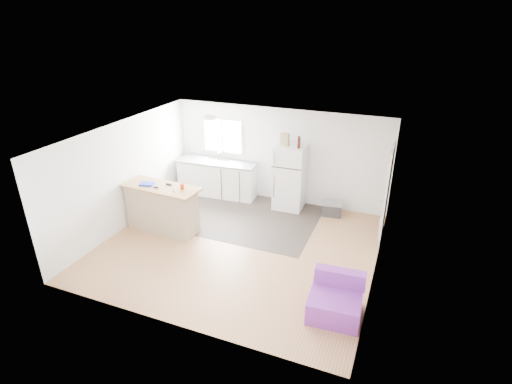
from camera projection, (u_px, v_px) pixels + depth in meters
room at (238, 194)px, 7.91m from camera, size 5.51×5.01×2.41m
vinyl_zone at (233, 214)px, 9.70m from camera, size 4.05×2.50×0.00m
window at (223, 136)px, 10.39m from camera, size 1.18×0.06×0.98m
interior_door at (387, 194)px, 8.37m from camera, size 0.11×0.92×2.10m
ceiling_fixture at (210, 117)px, 8.85m from camera, size 0.30×0.30×0.07m
kitchen_cabinets at (218, 178)px, 10.57m from camera, size 2.16×0.81×1.23m
peninsula at (162, 208)px, 8.82m from camera, size 1.77×0.78×1.07m
refrigerator at (290, 177)px, 9.75m from camera, size 0.73×0.70×1.61m
cooler at (332, 208)px, 9.59m from camera, size 0.51×0.38×0.36m
purple_seat at (336, 301)px, 6.43m from camera, size 0.88×0.83×0.68m
cleaner_jug at (177, 227)px, 8.81m from camera, size 0.18×0.14×0.35m
mop at (174, 225)px, 8.73m from camera, size 0.23×0.31×1.13m
red_cup at (182, 187)px, 8.43m from camera, size 0.10×0.10×0.12m
blue_tray at (147, 184)px, 8.67m from camera, size 0.35×0.29×0.04m
tool_a at (169, 184)px, 8.66m from camera, size 0.15×0.08×0.03m
tool_b at (156, 187)px, 8.51m from camera, size 0.10×0.04×0.03m
cardboard_box at (285, 140)px, 9.35m from camera, size 0.21×0.12×0.30m
bottle_left at (299, 143)px, 9.19m from camera, size 0.09×0.09×0.25m
bottle_right at (299, 142)px, 9.30m from camera, size 0.07×0.07×0.25m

